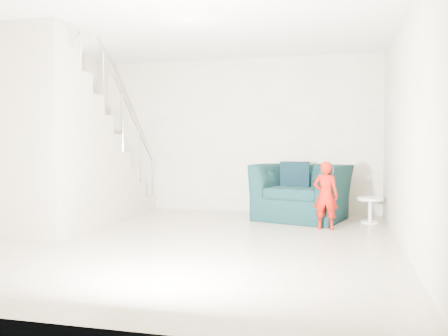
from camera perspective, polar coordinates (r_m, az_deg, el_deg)
The scene contains 13 objects.
floor at distance 5.92m, azimuth -4.23°, elevation -8.83°, with size 5.50×5.50×0.00m, color gray.
ceiling at distance 5.98m, azimuth -4.33°, elevation 17.40°, with size 5.50×5.50×0.00m, color silver.
back_wall at distance 8.45m, azimuth 1.51°, elevation 3.93°, with size 5.00×5.00×0.00m, color #A39C84.
front_wall at distance 3.29m, azimuth -19.33°, elevation 5.23°, with size 5.00×5.00×0.00m, color #A39C84.
left_wall at distance 6.98m, azimuth -24.22°, elevation 3.87°, with size 5.50×5.50×0.00m, color #A39C84.
right_wall at distance 5.56m, azimuth 21.13°, elevation 4.22°, with size 5.50×5.50×0.00m, color #A39C84.
armchair at distance 7.63m, azimuth 9.33°, elevation -2.85°, with size 1.35×1.18×0.88m, color black.
toddler at distance 6.82m, azimuth 12.15°, elevation -3.23°, with size 0.35×0.23×0.96m, color #8C0704.
side_table at distance 7.54m, azimuth 17.18°, elevation -4.38°, with size 0.39×0.39×0.39m.
staircase at distance 7.15m, azimuth -18.26°, elevation 0.73°, with size 1.02×3.03×3.62m.
cushion at distance 7.84m, azimuth 8.51°, elevation -0.91°, with size 0.47×0.13×0.45m, color black.
throw at distance 7.62m, azimuth 4.78°, elevation -1.98°, with size 0.04×0.44×0.50m, color black.
phone at distance 6.76m, azimuth 13.00°, elevation -0.27°, with size 0.02×0.05×0.10m, color black.
Camera 1 is at (1.79, -5.51, 1.21)m, focal length 38.00 mm.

